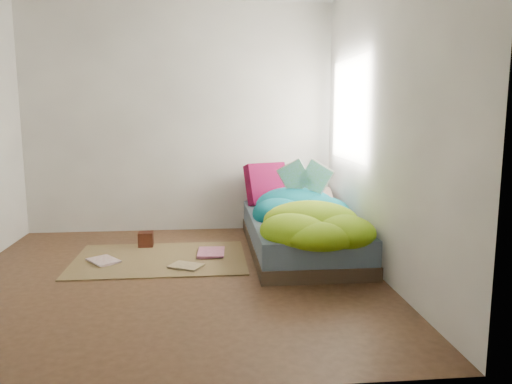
% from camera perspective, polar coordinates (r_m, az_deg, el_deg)
% --- Properties ---
extents(ground, '(3.50, 3.50, 0.00)m').
position_cam_1_polar(ground, '(4.30, -9.53, -9.68)').
color(ground, '#422A19').
rests_on(ground, ground).
extents(room_walls, '(3.54, 3.54, 2.62)m').
position_cam_1_polar(room_walls, '(4.08, -9.96, 12.48)').
color(room_walls, '#B8B5AF').
rests_on(room_walls, ground).
extents(bed, '(1.00, 2.00, 0.34)m').
position_cam_1_polar(bed, '(5.02, 5.06, -4.84)').
color(bed, '#3C3020').
rests_on(bed, ground).
extents(duvet, '(0.96, 1.84, 0.34)m').
position_cam_1_polar(duvet, '(4.73, 5.61, -1.47)').
color(duvet, '#08787F').
rests_on(duvet, bed).
extents(rug, '(1.60, 1.10, 0.01)m').
position_cam_1_polar(rug, '(4.83, -10.89, -7.52)').
color(rug, brown).
rests_on(rug, ground).
extents(pillow_floral, '(0.68, 0.48, 0.14)m').
position_cam_1_polar(pillow_floral, '(5.66, 5.43, -0.72)').
color(pillow_floral, beige).
rests_on(pillow_floral, bed).
extents(pillow_magenta, '(0.48, 0.30, 0.46)m').
position_cam_1_polar(pillow_magenta, '(5.63, 1.22, 0.91)').
color(pillow_magenta, '#440427').
rests_on(pillow_magenta, bed).
extents(open_book, '(0.46, 0.25, 0.28)m').
position_cam_1_polar(open_book, '(5.10, 5.64, 2.82)').
color(open_book, green).
rests_on(open_book, duvet).
extents(wooden_box, '(0.15, 0.15, 0.15)m').
position_cam_1_polar(wooden_box, '(5.27, -12.47, -5.27)').
color(wooden_box, '#38100C').
rests_on(wooden_box, rug).
extents(floor_book_a, '(0.35, 0.36, 0.02)m').
position_cam_1_polar(floor_book_a, '(4.80, -18.19, -7.73)').
color(floor_book_a, white).
rests_on(floor_book_a, rug).
extents(floor_book_b, '(0.28, 0.36, 0.03)m').
position_cam_1_polar(floor_book_b, '(4.89, -6.70, -6.93)').
color(floor_book_b, pink).
rests_on(floor_book_b, rug).
extents(floor_book_c, '(0.34, 0.31, 0.02)m').
position_cam_1_polar(floor_book_c, '(4.44, -8.68, -8.74)').
color(floor_book_c, tan).
rests_on(floor_book_c, rug).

